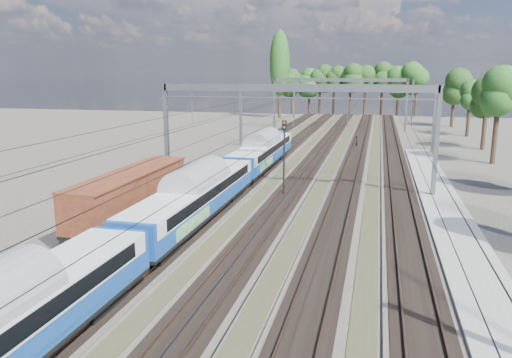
% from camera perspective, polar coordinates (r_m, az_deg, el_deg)
% --- Properties ---
extents(track_bed, '(21.00, 130.00, 0.34)m').
position_cam_1_polar(track_bed, '(57.71, 6.65, 2.16)').
color(track_bed, '#47423A').
rests_on(track_bed, ground).
extents(platform, '(3.00, 70.00, 0.30)m').
position_cam_1_polar(platform, '(33.33, 21.98, -5.95)').
color(platform, gray).
rests_on(platform, ground).
extents(catenary, '(25.65, 130.00, 9.00)m').
position_cam_1_polar(catenary, '(64.56, 7.95, 8.81)').
color(catenary, slate).
rests_on(catenary, ground).
extents(tree_belt, '(39.46, 101.74, 11.77)m').
position_cam_1_polar(tree_belt, '(103.64, 13.55, 10.79)').
color(tree_belt, black).
rests_on(tree_belt, ground).
extents(poplar, '(4.40, 4.40, 19.04)m').
position_cam_1_polar(poplar, '(111.53, 2.73, 13.06)').
color(poplar, black).
rests_on(poplar, ground).
extents(emu_train, '(2.76, 58.41, 4.03)m').
position_cam_1_polar(emu_train, '(32.81, -7.02, -1.39)').
color(emu_train, black).
rests_on(emu_train, ground).
extents(freight_boxcar, '(2.68, 12.95, 3.34)m').
position_cam_1_polar(freight_boxcar, '(34.56, -14.11, -1.55)').
color(freight_boxcar, black).
rests_on(freight_boxcar, ground).
extents(worker, '(0.40, 0.59, 1.58)m').
position_cam_1_polar(worker, '(68.93, 11.46, 4.19)').
color(worker, black).
rests_on(worker, ground).
extents(signal_near, '(0.41, 0.37, 6.24)m').
position_cam_1_polar(signal_near, '(40.15, 3.23, 3.45)').
color(signal_near, black).
rests_on(signal_near, ground).
extents(signal_far, '(0.37, 0.35, 5.17)m').
position_cam_1_polar(signal_far, '(99.91, 17.45, 7.69)').
color(signal_far, black).
rests_on(signal_far, ground).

